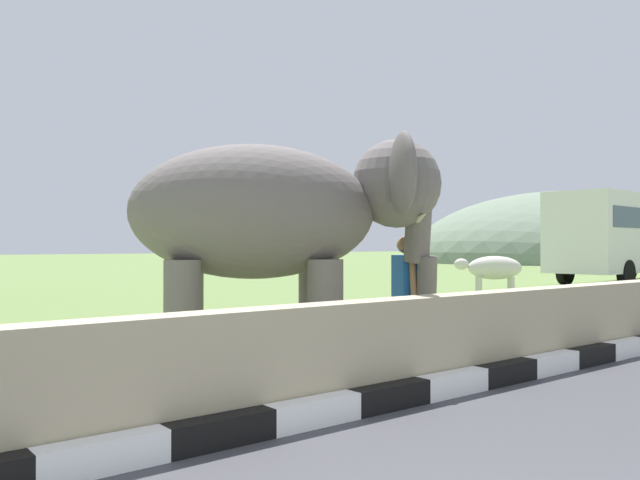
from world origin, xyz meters
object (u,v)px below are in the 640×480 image
Objects in this scene: elephant at (282,216)px; bus_white at (628,232)px; cow_near at (493,269)px; person_handler at (405,290)px.

bus_white is at bearing 15.65° from elephant.
cow_near is (-11.14, -1.59, -1.21)m from bus_white.
elephant is at bearing 161.00° from person_handler.
elephant is 11.36m from cow_near.
person_handler is 10.08m from cow_near.
elephant reaches higher than person_handler.
bus_white is (19.89, 6.60, 1.16)m from person_handler.
elephant is at bearing -164.35° from bus_white.
person_handler is at bearing -161.64° from bus_white.
person_handler is at bearing -19.00° from elephant.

